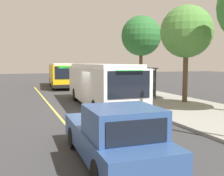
{
  "coord_description": "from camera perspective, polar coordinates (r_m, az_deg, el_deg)",
  "views": [
    {
      "loc": [
        15.72,
        -4.51,
        3.05
      ],
      "look_at": [
        -0.19,
        1.46,
        1.39
      ],
      "focal_mm": 41.89,
      "sensor_mm": 36.0,
      "label": 1
    }
  ],
  "objects": [
    {
      "name": "waiting_bench",
      "position": [
        22.5,
        6.23,
        -0.63
      ],
      "size": [
        1.6,
        0.48,
        0.95
      ],
      "color": "brown",
      "rests_on": "sidewalk_curb"
    },
    {
      "name": "pickup_truck",
      "position": [
        7.95,
        0.48,
        -10.46
      ],
      "size": [
        5.45,
        2.15,
        1.85
      ],
      "color": "#2D4C84",
      "rests_on": "ground_plane"
    },
    {
      "name": "street_tree_upstreet",
      "position": [
        28.27,
        6.38,
        11.2
      ],
      "size": [
        4.21,
        4.21,
        7.82
      ],
      "color": "brown",
      "rests_on": "sidewalk_curb"
    },
    {
      "name": "transit_bus_second",
      "position": [
        33.15,
        -11.02,
        2.99
      ],
      "size": [
        10.49,
        3.41,
        2.95
      ],
      "color": "gold",
      "rests_on": "ground_plane"
    },
    {
      "name": "bus_shelter",
      "position": [
        22.39,
        6.52,
        2.63
      ],
      "size": [
        2.9,
        1.6,
        2.48
      ],
      "color": "#333338",
      "rests_on": "sidewalk_curb"
    },
    {
      "name": "street_tree_downstreet",
      "position": [
        20.1,
        15.94,
        11.68
      ],
      "size": [
        3.79,
        3.79,
        7.03
      ],
      "color": "brown",
      "rests_on": "sidewalk_curb"
    },
    {
      "name": "pedestrian_commuter",
      "position": [
        22.3,
        3.01,
        0.59
      ],
      "size": [
        0.24,
        0.4,
        1.69
      ],
      "color": "#282D47",
      "rests_on": "sidewalk_curb"
    },
    {
      "name": "lane_stripe_center",
      "position": [
        16.18,
        -12.03,
        -5.41
      ],
      "size": [
        36.0,
        0.14,
        0.01
      ],
      "primitive_type": "cube",
      "color": "#E0D64C",
      "rests_on": "ground_plane"
    },
    {
      "name": "route_sign_post",
      "position": [
        19.54,
        3.49,
        2.35
      ],
      "size": [
        0.44,
        0.08,
        2.8
      ],
      "color": "#333338",
      "rests_on": "sidewalk_curb"
    },
    {
      "name": "ground_plane",
      "position": [
        16.64,
        -4.49,
        -5.01
      ],
      "size": [
        120.0,
        120.0,
        0.0
      ],
      "primitive_type": "plane",
      "color": "#38383A"
    },
    {
      "name": "sidewalk_curb",
      "position": [
        19.15,
        13.06,
        -3.51
      ],
      "size": [
        44.0,
        6.4,
        0.15
      ],
      "primitive_type": "cube",
      "color": "gray",
      "rests_on": "ground_plane"
    },
    {
      "name": "transit_bus_main",
      "position": [
        18.02,
        -2.67,
        1.0
      ],
      "size": [
        11.41,
        3.18,
        2.95
      ],
      "color": "white",
      "rests_on": "ground_plane"
    }
  ]
}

